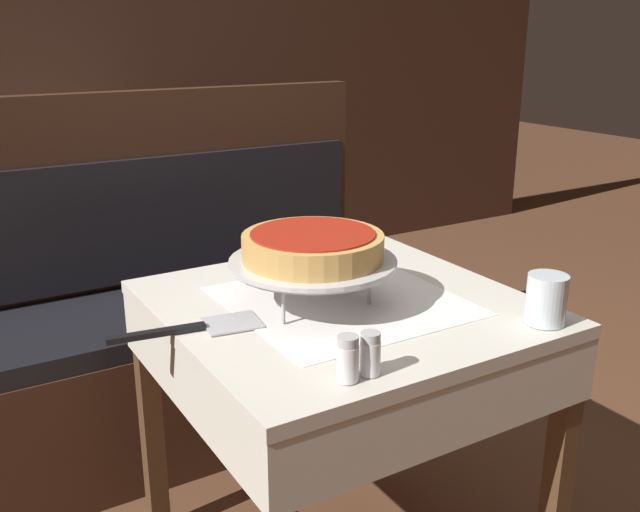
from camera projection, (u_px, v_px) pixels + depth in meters
The scene contains 11 objects.
dining_table_front at pixel (342, 343), 1.64m from camera, with size 0.78×0.78×0.72m.
dining_table_rear at pixel (61, 193), 3.02m from camera, with size 0.81×0.81×0.73m.
booth_bench at pixel (157, 346), 2.30m from camera, with size 1.65×0.51×1.12m.
back_wall_panel at pixel (74, 51), 3.40m from camera, with size 6.00×0.04×2.40m, color #3D2319.
pizza_pan_stand at pixel (313, 264), 1.55m from camera, with size 0.37×0.37×0.11m.
deep_dish_pizza at pixel (313, 246), 1.54m from camera, with size 0.31×0.31×0.06m.
pizza_server at pixel (194, 328), 1.45m from camera, with size 0.32×0.11×0.01m.
water_glass_near at pixel (546, 299), 1.47m from camera, with size 0.08×0.08×0.10m.
salt_shaker at pixel (348, 359), 1.23m from camera, with size 0.04×0.04×0.08m.
pepper_shaker at pixel (370, 354), 1.25m from camera, with size 0.04×0.04×0.08m.
condiment_caddy at pixel (57, 158), 3.09m from camera, with size 0.12×0.12×0.15m.
Camera 1 is at (-0.81, -1.25, 1.31)m, focal length 40.00 mm.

